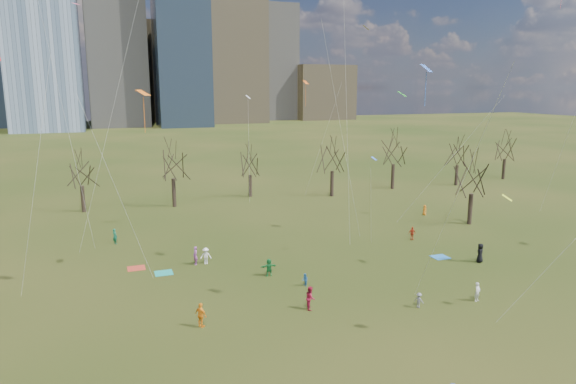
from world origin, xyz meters
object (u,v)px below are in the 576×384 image
object	(u,v)px
person_2	(310,298)
person_1	(477,292)
blanket_navy	(440,257)
blanket_teal	(164,273)
blanket_crimson	(136,268)
person_4	(201,315)

from	to	relation	value
person_2	person_1	bearing A→B (deg)	-84.45
person_2	blanket_navy	bearing A→B (deg)	-48.79
blanket_teal	person_1	world-z (taller)	person_1
person_1	blanket_navy	bearing A→B (deg)	47.10
blanket_navy	blanket_crimson	size ratio (longest dim) A/B	1.00
blanket_navy	blanket_crimson	distance (m)	29.49
blanket_navy	person_1	xyz separation A→B (m)	(-3.80, -9.96, 0.76)
blanket_teal	person_1	xyz separation A→B (m)	(22.59, -14.77, 0.76)
blanket_teal	blanket_crimson	distance (m)	3.12
blanket_navy	person_2	size ratio (longest dim) A/B	0.88
blanket_crimson	person_2	bearing A→B (deg)	-49.29
blanket_crimson	person_1	size ratio (longest dim) A/B	1.04
blanket_teal	blanket_navy	world-z (taller)	same
blanket_teal	person_4	distance (m)	11.94
person_4	person_1	bearing A→B (deg)	-131.04
blanket_navy	person_1	world-z (taller)	person_1
person_2	person_4	world-z (taller)	person_2
person_1	person_4	size ratio (longest dim) A/B	0.86
blanket_navy	blanket_crimson	xyz separation A→B (m)	(-28.66, 6.94, 0.00)
person_2	person_4	xyz separation A→B (m)	(-8.37, -0.16, -0.01)
blanket_teal	person_4	xyz separation A→B (m)	(1.25, -11.84, 0.88)
blanket_teal	person_1	distance (m)	27.00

